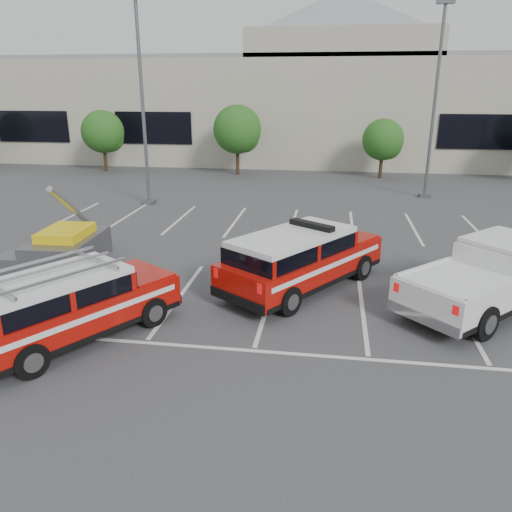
{
  "coord_description": "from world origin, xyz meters",
  "views": [
    {
      "loc": [
        1.63,
        -13.28,
        6.0
      ],
      "look_at": [
        -0.53,
        1.1,
        1.05
      ],
      "focal_mm": 35.0,
      "sensor_mm": 36.0,
      "label": 1
    }
  ],
  "objects": [
    {
      "name": "ground",
      "position": [
        0.0,
        0.0,
        0.0
      ],
      "size": [
        120.0,
        120.0,
        0.0
      ],
      "primitive_type": "plane",
      "color": "#3C3C3F",
      "rests_on": "ground"
    },
    {
      "name": "stall_markings",
      "position": [
        0.0,
        4.5,
        0.01
      ],
      "size": [
        23.0,
        15.0,
        0.01
      ],
      "primitive_type": "cube",
      "color": "silver",
      "rests_on": "ground"
    },
    {
      "name": "convention_building",
      "position": [
        0.18,
        31.86,
        4.72
      ],
      "size": [
        60.0,
        16.99,
        13.2
      ],
      "color": "#B3AB97",
      "rests_on": "ground"
    },
    {
      "name": "tree_left",
      "position": [
        -14.91,
        22.05,
        2.77
      ],
      "size": [
        3.07,
        3.07,
        4.42
      ],
      "color": "#3F2B19",
      "rests_on": "ground"
    },
    {
      "name": "tree_mid_left",
      "position": [
        -4.91,
        22.05,
        3.04
      ],
      "size": [
        3.37,
        3.37,
        4.85
      ],
      "color": "#3F2B19",
      "rests_on": "ground"
    },
    {
      "name": "tree_mid_right",
      "position": [
        5.09,
        22.05,
        2.5
      ],
      "size": [
        2.77,
        2.77,
        3.99
      ],
      "color": "#3F2B19",
      "rests_on": "ground"
    },
    {
      "name": "light_pole_left",
      "position": [
        -8.0,
        12.0,
        5.19
      ],
      "size": [
        0.9,
        0.6,
        10.24
      ],
      "color": "#59595E",
      "rests_on": "ground"
    },
    {
      "name": "light_pole_mid",
      "position": [
        7.0,
        16.0,
        5.19
      ],
      "size": [
        0.9,
        0.6,
        10.24
      ],
      "color": "#59595E",
      "rests_on": "ground"
    },
    {
      "name": "fire_chief_suv",
      "position": [
        0.84,
        1.27,
        0.83
      ],
      "size": [
        5.02,
        5.94,
        2.03
      ],
      "rotation": [
        0.0,
        0.0,
        -0.61
      ],
      "color": "#A10E07",
      "rests_on": "ground"
    },
    {
      "name": "white_pickup",
      "position": [
        6.36,
        0.77,
        0.77
      ],
      "size": [
        6.02,
        5.94,
        1.93
      ],
      "rotation": [
        0.0,
        0.0,
        -0.8
      ],
      "color": "silver",
      "rests_on": "ground"
    },
    {
      "name": "ladder_suv",
      "position": [
        -4.55,
        -2.89,
        0.8
      ],
      "size": [
        4.43,
        5.36,
        2.01
      ],
      "rotation": [
        0.0,
        0.0,
        -0.57
      ],
      "color": "#A10E07",
      "rests_on": "ground"
    },
    {
      "name": "utility_rig",
      "position": [
        -7.59,
        2.29,
        0.58
      ],
      "size": [
        2.9,
        3.54,
        2.92
      ],
      "rotation": [
        0.0,
        0.0,
        0.05
      ],
      "color": "#59595E",
      "rests_on": "ground"
    }
  ]
}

